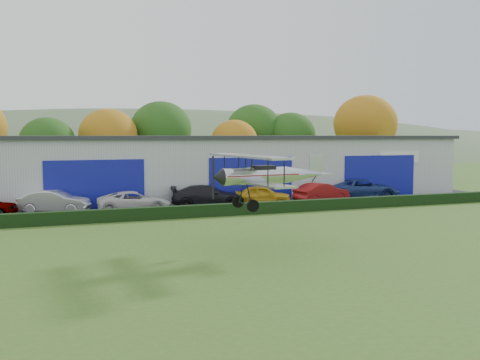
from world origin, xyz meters
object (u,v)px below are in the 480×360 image
object	(u,v)px
car_1	(55,202)
car_2	(134,201)
biplane	(265,174)
car_3	(208,196)
car_6	(364,189)
car_5	(322,193)
hangar	(227,165)
car_4	(263,195)

from	to	relation	value
car_1	car_2	bearing A→B (deg)	-81.32
car_1	biplane	size ratio (longest dim) A/B	0.70
car_3	car_6	world-z (taller)	car_6
car_2	car_6	distance (m)	19.29
biplane	car_3	bearing A→B (deg)	78.29
biplane	car_1	bearing A→B (deg)	115.29
car_1	car_3	bearing A→B (deg)	-71.43
car_5	car_6	distance (m)	4.72
car_5	car_6	xyz separation A→B (m)	(4.59, 1.10, 0.05)
car_1	biplane	world-z (taller)	biplane
hangar	biplane	bearing A→B (deg)	-104.36
car_4	car_6	bearing A→B (deg)	-67.40
car_4	car_6	xyz separation A→B (m)	(9.41, 0.55, 0.09)
hangar	car_3	bearing A→B (deg)	-118.73
car_4	car_5	size ratio (longest dim) A/B	0.92
hangar	biplane	world-z (taller)	hangar
car_6	biplane	xyz separation A→B (m)	(-15.43, -15.29, 2.69)
car_3	car_6	size ratio (longest dim) A/B	0.92
car_1	car_5	bearing A→B (deg)	-73.22
hangar	biplane	size ratio (longest dim) A/B	6.02
car_5	car_6	bearing A→B (deg)	-90.88
biplane	hangar	bearing A→B (deg)	70.54
hangar	car_1	distance (m)	16.41
car_6	car_1	bearing A→B (deg)	110.85
car_2	car_5	size ratio (longest dim) A/B	1.08
car_3	car_5	world-z (taller)	car_3
car_3	car_6	distance (m)	13.68
car_6	biplane	bearing A→B (deg)	155.97
hangar	car_4	distance (m)	7.84
car_4	car_2	bearing A→B (deg)	111.39
car_1	car_5	distance (m)	19.94
car_2	car_3	distance (m)	5.64
car_3	biplane	distance (m)	15.44
car_2	biplane	xyz separation A→B (m)	(3.84, -14.37, 2.81)
hangar	car_4	bearing A→B (deg)	-87.74
car_5	biplane	world-z (taller)	biplane
car_1	car_4	size ratio (longest dim) A/B	1.10
hangar	car_5	xyz separation A→B (m)	(5.11, -8.16, -1.83)
car_3	biplane	world-z (taller)	biplane
car_4	car_3	bearing A→B (deg)	104.36
hangar	car_2	bearing A→B (deg)	-140.14
car_2	car_6	bearing A→B (deg)	-84.67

